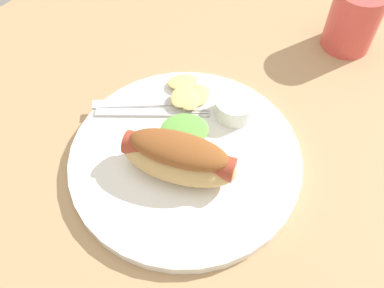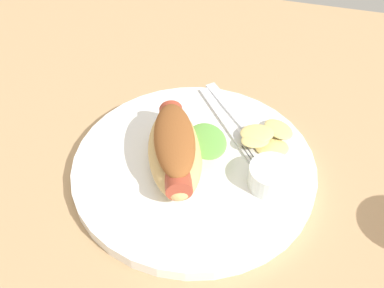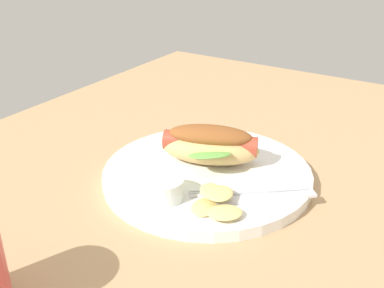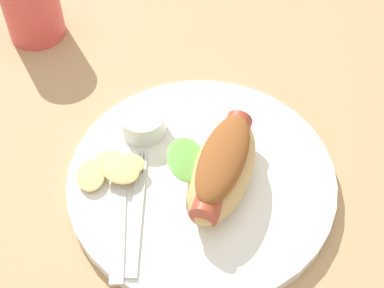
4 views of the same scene
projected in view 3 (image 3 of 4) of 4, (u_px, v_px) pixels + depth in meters
The scene contains 7 objects.
ground_plane at pixel (205, 193), 65.07cm from camera, with size 120.00×90.00×1.80cm, color tan.
plate at pixel (207, 174), 66.49cm from camera, with size 29.67×29.67×1.60cm, color white.
hot_dog at pixel (210, 145), 66.83cm from camera, with size 12.47×15.55×5.67cm.
sauce_ramekin at pixel (163, 188), 58.83cm from camera, with size 5.31×5.31×2.75cm, color white.
fork at pixel (251, 191), 60.46cm from camera, with size 10.48×13.02×0.40cm.
knife at pixel (264, 198), 58.97cm from camera, with size 13.69×1.40×0.36cm, color silver.
chips_pile at pixel (215, 201), 56.96cm from camera, with size 7.58×8.23×1.77cm.
Camera 3 is at (48.00, 28.04, 33.67)cm, focal length 43.44 mm.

